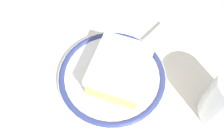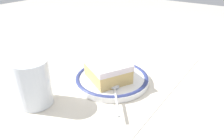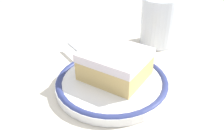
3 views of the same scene
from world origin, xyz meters
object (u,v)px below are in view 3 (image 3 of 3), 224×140
object	(u,v)px
plate	(112,83)
cake_slice	(115,64)
spoon	(91,62)
cup	(158,24)

from	to	relation	value
plate	cake_slice	xyz separation A→B (m)	(-0.01, 0.00, 0.03)
cake_slice	spoon	xyz separation A→B (m)	(-0.03, -0.05, -0.02)
cake_slice	plate	bearing A→B (deg)	-17.49
plate	cake_slice	bearing A→B (deg)	162.51
cake_slice	cup	distance (m)	0.17
cake_slice	cup	xyz separation A→B (m)	(-0.16, 0.08, 0.01)
cake_slice	spoon	world-z (taller)	cake_slice
cake_slice	spoon	bearing A→B (deg)	-127.01
plate	cup	bearing A→B (deg)	154.09
plate	cup	world-z (taller)	cup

